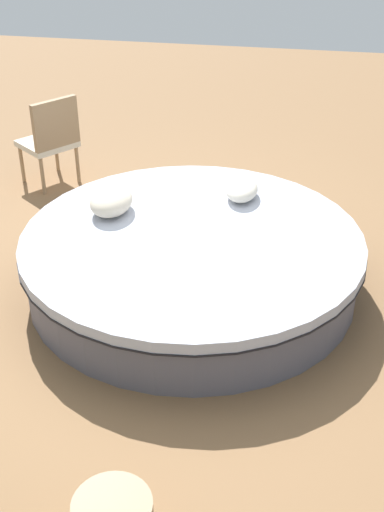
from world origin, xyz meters
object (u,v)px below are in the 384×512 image
Objects in this scene: throw_pillow_1 at (111,201)px; patio_chair at (51,136)px; round_bed at (192,260)px; throw_pillow_0 at (242,189)px.

patio_chair is (-1.40, -1.07, -0.03)m from throw_pillow_1.
throw_pillow_0 reaches higher than round_bed.
patio_chair reaches higher than round_bed.
round_bed is at bearing -22.33° from throw_pillow_0.
throw_pillow_1 reaches higher than throw_pillow_0.
throw_pillow_0 is 0.92× the size of throw_pillow_1.
throw_pillow_1 is 0.49× the size of patio_chair.
patio_chair reaches higher than throw_pillow_1.
throw_pillow_0 is 0.45× the size of patio_chair.
patio_chair is (-0.92, -2.13, -0.01)m from throw_pillow_0.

